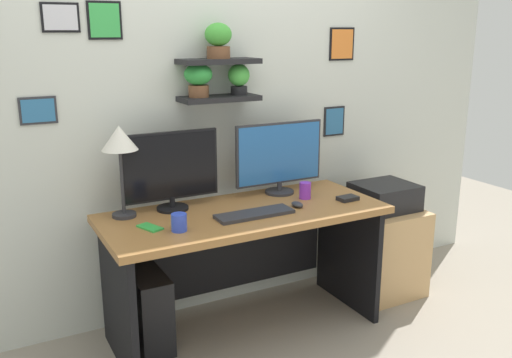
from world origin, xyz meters
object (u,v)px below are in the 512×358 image
desk (240,242)px  drawer_cabinet (381,249)px  cell_phone (150,227)px  computer_tower_left (148,309)px  desk_lamp (120,144)px  coffee_mug (179,222)px  computer_mouse (297,204)px  scissors_tray (348,198)px  monitor_left (171,169)px  printer (385,196)px  pen_cup (305,190)px  monitor_right (279,156)px  keyboard (255,214)px

desk → drawer_cabinet: size_ratio=2.74×
cell_phone → computer_tower_left: 0.56m
desk_lamp → coffee_mug: desk_lamp is taller
computer_mouse → scissors_tray: size_ratio=0.75×
desk_lamp → computer_tower_left: size_ratio=1.14×
monitor_left → printer: monitor_left is taller
pen_cup → computer_tower_left: (-0.98, 0.08, -0.58)m
scissors_tray → printer: size_ratio=0.32×
cell_phone → printer: size_ratio=0.37×
monitor_right → printer: monitor_right is taller
cell_phone → scissors_tray: size_ratio=1.17×
keyboard → computer_tower_left: (-0.56, 0.22, -0.54)m
monitor_right → cell_phone: (-0.91, -0.25, -0.23)m
monitor_right → drawer_cabinet: (0.72, -0.17, -0.69)m
scissors_tray → computer_mouse: bearing=174.8°
monitor_right → coffee_mug: 0.89m
monitor_right → printer: (0.72, -0.17, -0.31)m
printer → computer_tower_left: size_ratio=0.86×
drawer_cabinet → monitor_right: bearing=166.8°
pen_cup → scissors_tray: (0.21, -0.15, -0.04)m
drawer_cabinet → scissors_tray: bearing=-159.3°
monitor_right → computer_mouse: (-0.05, -0.30, -0.22)m
desk_lamp → drawer_cabinet: bearing=-5.5°
keyboard → printer: 1.07m
drawer_cabinet → pen_cup: bearing=-178.9°
coffee_mug → cell_phone: bearing=138.9°
monitor_left → desk_lamp: 0.32m
monitor_right → drawer_cabinet: size_ratio=1.01×
monitor_right → coffee_mug: monitor_right is taller
desk → keyboard: size_ratio=3.64×
monitor_right → drawer_cabinet: bearing=-13.2°
monitor_left → desk_lamp: size_ratio=1.11×
pen_cup → coffee_mug: bearing=-168.6°
computer_tower_left → computer_mouse: bearing=-13.2°
drawer_cabinet → printer: 0.38m
printer → computer_tower_left: 1.68m
cell_phone → desk: bearing=-11.9°
cell_phone → computer_tower_left: size_ratio=0.32×
computer_mouse → keyboard: bearing=-175.6°
computer_mouse → drawer_cabinet: size_ratio=0.15×
desk → coffee_mug: (-0.44, -0.19, 0.26)m
scissors_tray → printer: bearing=20.7°
desk → keyboard: 0.27m
monitor_left → drawer_cabinet: (1.42, -0.17, -0.69)m
keyboard → drawer_cabinet: (1.06, 0.15, -0.47)m
monitor_left → monitor_right: (0.70, 0.00, 0.00)m
desk → printer: (1.07, -0.00, 0.13)m
keyboard → computer_tower_left: bearing=158.4°
keyboard → coffee_mug: (-0.45, -0.03, 0.04)m
computer_mouse → computer_tower_left: size_ratio=0.20×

